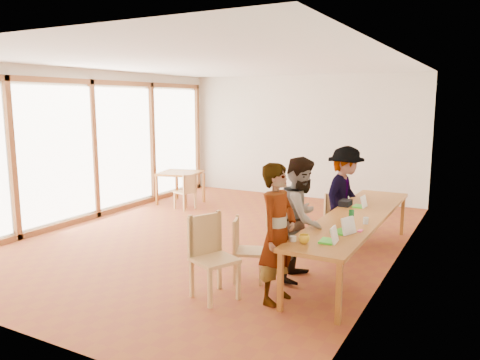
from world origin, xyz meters
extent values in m
plane|color=brown|center=(0.00, 0.00, 0.00)|extent=(8.00, 8.00, 0.00)
cube|color=beige|center=(0.00, 4.00, 1.50)|extent=(6.00, 0.10, 3.00)
cube|color=beige|center=(0.00, -4.00, 1.50)|extent=(6.00, 0.10, 3.00)
cube|color=beige|center=(3.00, 0.00, 1.50)|extent=(0.10, 8.00, 3.00)
cube|color=white|center=(-2.96, 0.00, 1.50)|extent=(0.10, 8.00, 3.00)
cube|color=white|center=(0.00, 0.00, 3.02)|extent=(6.00, 8.00, 0.04)
cube|color=#AB6426|center=(2.50, -0.30, 0.72)|extent=(0.80, 4.00, 0.05)
cube|color=#AB6426|center=(2.16, -2.24, 0.35)|extent=(0.06, 0.06, 0.70)
cube|color=#AB6426|center=(2.16, 1.64, 0.35)|extent=(0.06, 0.06, 0.70)
cube|color=#AB6426|center=(2.84, -2.24, 0.35)|extent=(0.06, 0.06, 0.70)
cube|color=#AB6426|center=(2.84, 1.64, 0.35)|extent=(0.06, 0.06, 0.70)
cube|color=#AB6426|center=(-2.18, 1.87, 0.72)|extent=(0.90, 0.90, 0.05)
cube|color=#AB6426|center=(-2.57, 1.48, 0.35)|extent=(0.05, 0.05, 0.70)
cube|color=#AB6426|center=(-2.57, 2.26, 0.35)|extent=(0.05, 0.05, 0.70)
cube|color=#AB6426|center=(-1.79, 1.48, 0.35)|extent=(0.05, 0.05, 0.70)
cube|color=#AB6426|center=(-1.79, 2.26, 0.35)|extent=(0.05, 0.05, 0.70)
cube|color=#E1AE70|center=(1.32, -2.29, 0.49)|extent=(0.63, 0.63, 0.05)
cube|color=#E1AE70|center=(1.12, -2.20, 0.76)|extent=(0.24, 0.45, 0.50)
cube|color=#E1AE70|center=(1.42, -1.58, 0.40)|extent=(0.51, 0.51, 0.04)
cube|color=#E1AE70|center=(1.25, -1.64, 0.63)|extent=(0.18, 0.38, 0.41)
cube|color=#E1AE70|center=(1.26, -0.11, 0.41)|extent=(0.43, 0.43, 0.04)
cube|color=#E1AE70|center=(1.08, -0.09, 0.63)|extent=(0.08, 0.40, 0.41)
cube|color=#E1AE70|center=(1.90, 0.87, 0.38)|extent=(0.46, 0.46, 0.04)
cube|color=#E1AE70|center=(1.74, 0.92, 0.59)|extent=(0.14, 0.37, 0.39)
cube|color=#E1AE70|center=(-1.77, 1.48, 0.38)|extent=(0.46, 0.46, 0.04)
cube|color=#E1AE70|center=(-1.61, 1.43, 0.60)|extent=(0.13, 0.37, 0.39)
imported|color=gray|center=(2.01, -2.00, 0.84)|extent=(0.45, 0.64, 1.68)
imported|color=gray|center=(1.98, -1.16, 0.83)|extent=(0.68, 0.84, 1.66)
imported|color=gray|center=(2.08, 0.56, 0.83)|extent=(0.73, 1.13, 1.66)
cube|color=#40DA2D|center=(2.54, -1.77, 0.76)|extent=(0.18, 0.24, 0.02)
cube|color=white|center=(2.63, -1.76, 0.85)|extent=(0.08, 0.21, 0.19)
cube|color=#40DA2D|center=(2.58, -1.30, 0.76)|extent=(0.26, 0.31, 0.03)
cube|color=white|center=(2.67, -1.33, 0.86)|extent=(0.15, 0.25, 0.22)
cube|color=#40DA2D|center=(2.40, 0.24, 0.76)|extent=(0.17, 0.23, 0.02)
cube|color=white|center=(2.48, 0.23, 0.84)|extent=(0.08, 0.21, 0.18)
imported|color=gold|center=(2.32, -1.94, 0.80)|extent=(0.16, 0.16, 0.10)
cylinder|color=#166B28|center=(2.67, -1.21, 0.89)|extent=(0.07, 0.07, 0.28)
cylinder|color=silver|center=(2.74, -0.73, 0.80)|extent=(0.07, 0.07, 0.09)
cylinder|color=white|center=(2.18, -1.93, 0.78)|extent=(0.08, 0.08, 0.06)
cube|color=#EC3C8E|center=(2.77, -1.13, 0.76)|extent=(0.05, 0.10, 0.01)
cube|color=black|center=(2.19, 0.22, 0.80)|extent=(0.16, 0.26, 0.09)
camera|label=1|loc=(4.16, -6.88, 2.38)|focal=35.00mm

